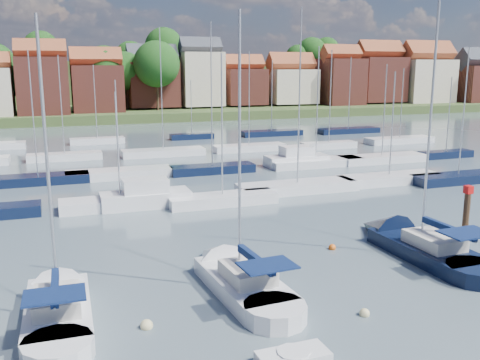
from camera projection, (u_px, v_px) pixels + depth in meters
name	position (u px, v px, depth m)	size (l,w,h in m)	color
ground	(163.00, 161.00, 62.61)	(260.00, 260.00, 0.00)	#485861
sailboat_left	(59.00, 304.00, 24.26)	(2.92, 10.38, 14.10)	silver
sailboat_centre	(234.00, 277.00, 27.37)	(3.60, 10.90, 14.62)	silver
sailboat_navy	(411.00, 244.00, 32.45)	(3.49, 11.88, 16.32)	black
tender	(293.00, 358.00, 20.02)	(2.74, 1.33, 0.59)	silver
timber_piling	(464.00, 238.00, 30.68)	(0.40, 0.40, 6.59)	#4C331E
buoy_c	(147.00, 328.00, 22.79)	(0.55, 0.55, 0.55)	beige
buoy_d	(364.00, 315.00, 23.92)	(0.46, 0.46, 0.46)	beige
buoy_e	(332.00, 249.00, 32.54)	(0.45, 0.45, 0.45)	#D85914
marina_field	(189.00, 164.00, 58.65)	(79.62, 41.41, 15.93)	silver
far_shore_town	(105.00, 89.00, 147.94)	(212.46, 90.00, 22.27)	#3B4824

